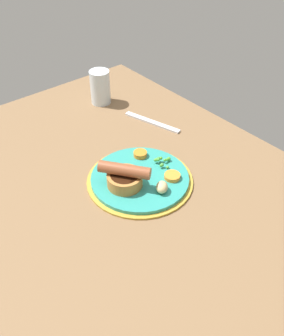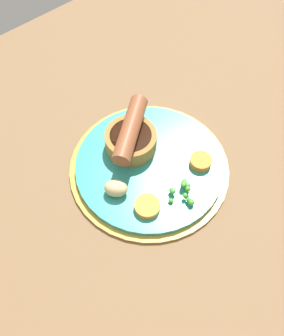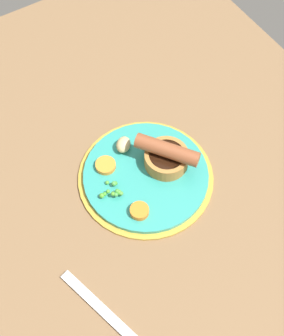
{
  "view_description": "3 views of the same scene",
  "coord_description": "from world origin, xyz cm",
  "px_view_note": "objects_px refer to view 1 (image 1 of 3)",
  "views": [
    {
      "loc": [
        51.33,
        -38.43,
        61.92
      ],
      "look_at": [
        -0.64,
        4.87,
        5.98
      ],
      "focal_mm": 40.0,
      "sensor_mm": 36.0,
      "label": 1
    },
    {
      "loc": [
        21.03,
        26.57,
        53.63
      ],
      "look_at": [
        1.92,
        4.18,
        5.8
      ],
      "focal_mm": 40.0,
      "sensor_mm": 36.0,
      "label": 2
    },
    {
      "loc": [
        -36.54,
        27.23,
        78.38
      ],
      "look_at": [
        0.28,
        4.34,
        6.64
      ],
      "focal_mm": 50.0,
      "sensor_mm": 36.0,
      "label": 3
    }
  ],
  "objects_px": {
    "carrot_slice_1": "(140,154)",
    "drinking_glass": "(100,87)",
    "sausage_pudding": "(124,176)",
    "fork": "(152,122)",
    "pea_pile": "(162,161)",
    "dinner_plate": "(141,180)",
    "carrot_slice_0": "(172,176)",
    "potato_chunk_0": "(162,187)"
  },
  "relations": [
    {
      "from": "dinner_plate",
      "to": "carrot_slice_1",
      "type": "height_order",
      "value": "carrot_slice_1"
    },
    {
      "from": "dinner_plate",
      "to": "sausage_pudding",
      "type": "relative_size",
      "value": 2.26
    },
    {
      "from": "pea_pile",
      "to": "potato_chunk_0",
      "type": "distance_m",
      "value": 0.1
    },
    {
      "from": "carrot_slice_0",
      "to": "fork",
      "type": "distance_m",
      "value": 0.26
    },
    {
      "from": "carrot_slice_1",
      "to": "drinking_glass",
      "type": "height_order",
      "value": "drinking_glass"
    },
    {
      "from": "carrot_slice_1",
      "to": "fork",
      "type": "bearing_deg",
      "value": 129.25
    },
    {
      "from": "sausage_pudding",
      "to": "drinking_glass",
      "type": "bearing_deg",
      "value": 115.94
    },
    {
      "from": "dinner_plate",
      "to": "drinking_glass",
      "type": "distance_m",
      "value": 0.4
    },
    {
      "from": "drinking_glass",
      "to": "pea_pile",
      "type": "bearing_deg",
      "value": -11.43
    },
    {
      "from": "potato_chunk_0",
      "to": "fork",
      "type": "distance_m",
      "value": 0.3
    },
    {
      "from": "carrot_slice_0",
      "to": "carrot_slice_1",
      "type": "height_order",
      "value": "carrot_slice_1"
    },
    {
      "from": "dinner_plate",
      "to": "carrot_slice_0",
      "type": "xyz_separation_m",
      "value": [
        0.05,
        0.06,
        0.01
      ]
    },
    {
      "from": "sausage_pudding",
      "to": "pea_pile",
      "type": "relative_size",
      "value": 2.61
    },
    {
      "from": "carrot_slice_0",
      "to": "carrot_slice_1",
      "type": "bearing_deg",
      "value": -177.98
    },
    {
      "from": "sausage_pudding",
      "to": "pea_pile",
      "type": "bearing_deg",
      "value": 52.75
    },
    {
      "from": "fork",
      "to": "drinking_glass",
      "type": "xyz_separation_m",
      "value": [
        -0.19,
        -0.04,
        0.05
      ]
    },
    {
      "from": "sausage_pudding",
      "to": "pea_pile",
      "type": "height_order",
      "value": "sausage_pudding"
    },
    {
      "from": "fork",
      "to": "carrot_slice_1",
      "type": "bearing_deg",
      "value": -66.98
    },
    {
      "from": "dinner_plate",
      "to": "carrot_slice_0",
      "type": "height_order",
      "value": "carrot_slice_0"
    },
    {
      "from": "sausage_pudding",
      "to": "potato_chunk_0",
      "type": "relative_size",
      "value": 3.22
    },
    {
      "from": "carrot_slice_1",
      "to": "fork",
      "type": "xyz_separation_m",
      "value": [
        -0.11,
        0.14,
        -0.02
      ]
    },
    {
      "from": "dinner_plate",
      "to": "carrot_slice_1",
      "type": "xyz_separation_m",
      "value": [
        -0.06,
        0.05,
        0.01
      ]
    },
    {
      "from": "dinner_plate",
      "to": "potato_chunk_0",
      "type": "bearing_deg",
      "value": 5.0
    },
    {
      "from": "carrot_slice_0",
      "to": "fork",
      "type": "xyz_separation_m",
      "value": [
        -0.22,
        0.13,
        -0.02
      ]
    },
    {
      "from": "sausage_pudding",
      "to": "carrot_slice_1",
      "type": "distance_m",
      "value": 0.11
    },
    {
      "from": "pea_pile",
      "to": "carrot_slice_1",
      "type": "distance_m",
      "value": 0.06
    },
    {
      "from": "pea_pile",
      "to": "drinking_glass",
      "type": "relative_size",
      "value": 0.41
    },
    {
      "from": "fork",
      "to": "drinking_glass",
      "type": "height_order",
      "value": "drinking_glass"
    },
    {
      "from": "carrot_slice_1",
      "to": "sausage_pudding",
      "type": "bearing_deg",
      "value": -59.42
    },
    {
      "from": "sausage_pudding",
      "to": "carrot_slice_0",
      "type": "bearing_deg",
      "value": 24.12
    },
    {
      "from": "dinner_plate",
      "to": "pea_pile",
      "type": "relative_size",
      "value": 5.92
    },
    {
      "from": "potato_chunk_0",
      "to": "drinking_glass",
      "type": "xyz_separation_m",
      "value": [
        -0.44,
        0.14,
        0.03
      ]
    },
    {
      "from": "sausage_pudding",
      "to": "carrot_slice_0",
      "type": "relative_size",
      "value": 2.96
    },
    {
      "from": "dinner_plate",
      "to": "fork",
      "type": "distance_m",
      "value": 0.26
    },
    {
      "from": "sausage_pudding",
      "to": "drinking_glass",
      "type": "distance_m",
      "value": 0.41
    },
    {
      "from": "fork",
      "to": "pea_pile",
      "type": "bearing_deg",
      "value": -50.65
    },
    {
      "from": "sausage_pudding",
      "to": "carrot_slice_1",
      "type": "xyz_separation_m",
      "value": [
        -0.06,
        0.1,
        -0.02
      ]
    },
    {
      "from": "pea_pile",
      "to": "drinking_glass",
      "type": "height_order",
      "value": "drinking_glass"
    },
    {
      "from": "sausage_pudding",
      "to": "fork",
      "type": "bearing_deg",
      "value": 89.47
    },
    {
      "from": "drinking_glass",
      "to": "fork",
      "type": "bearing_deg",
      "value": 12.47
    },
    {
      "from": "pea_pile",
      "to": "fork",
      "type": "height_order",
      "value": "pea_pile"
    },
    {
      "from": "carrot_slice_0",
      "to": "pea_pile",
      "type": "bearing_deg",
      "value": 163.22
    }
  ]
}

